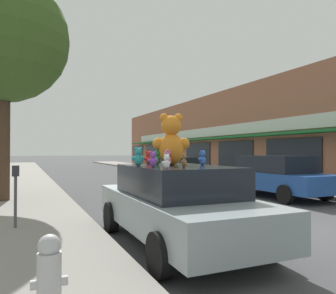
# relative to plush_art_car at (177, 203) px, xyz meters

# --- Properties ---
(ground_plane) EXTENTS (260.00, 260.00, 0.00)m
(ground_plane) POSITION_rel_plush_art_car_xyz_m (3.02, -0.09, -0.76)
(ground_plane) COLOR #424244
(sidewalk_near) EXTENTS (3.35, 90.00, 0.15)m
(sidewalk_near) POSITION_rel_plush_art_car_xyz_m (-2.79, -0.09, -0.69)
(sidewalk_near) COLOR gray
(sidewalk_near) RESTS_ON ground_plane
(storefront_row) EXTENTS (13.19, 41.06, 6.09)m
(storefront_row) POSITION_rel_plush_art_car_xyz_m (16.56, 15.51, 2.28)
(storefront_row) COLOR #9E6047
(storefront_row) RESTS_ON ground_plane
(plush_art_car) EXTENTS (2.02, 4.47, 1.44)m
(plush_art_car) POSITION_rel_plush_art_car_xyz_m (0.00, 0.00, 0.00)
(plush_art_car) COLOR #8C999E
(plush_art_car) RESTS_ON ground_plane
(teddy_bear_giant) EXTENTS (0.76, 0.54, 1.00)m
(teddy_bear_giant) POSITION_rel_plush_art_car_xyz_m (0.03, 0.32, 1.16)
(teddy_bear_giant) COLOR orange
(teddy_bear_giant) RESTS_ON plush_art_car
(teddy_bear_blue) EXTENTS (0.22, 0.17, 0.29)m
(teddy_bear_blue) POSITION_rel_plush_art_car_xyz_m (0.48, -0.10, 0.82)
(teddy_bear_blue) COLOR blue
(teddy_bear_blue) RESTS_ON plush_art_car
(teddy_bear_yellow) EXTENTS (0.23, 0.18, 0.30)m
(teddy_bear_yellow) POSITION_rel_plush_art_car_xyz_m (0.25, 0.69, 0.82)
(teddy_bear_yellow) COLOR yellow
(teddy_bear_yellow) RESTS_ON plush_art_car
(teddy_bear_brown) EXTENTS (0.16, 0.15, 0.23)m
(teddy_bear_brown) POSITION_rel_plush_art_car_xyz_m (-0.12, -0.52, 0.79)
(teddy_bear_brown) COLOR olive
(teddy_bear_brown) RESTS_ON plush_art_car
(teddy_bear_pink) EXTENTS (0.17, 0.23, 0.31)m
(teddy_bear_pink) POSITION_rel_plush_art_car_xyz_m (-0.16, 0.07, 0.83)
(teddy_bear_pink) COLOR pink
(teddy_bear_pink) RESTS_ON plush_art_car
(teddy_bear_purple) EXTENTS (0.20, 0.12, 0.27)m
(teddy_bear_purple) POSITION_rel_plush_art_car_xyz_m (-0.57, -0.24, 0.81)
(teddy_bear_purple) COLOR purple
(teddy_bear_purple) RESTS_ON plush_art_car
(teddy_bear_white) EXTENTS (0.17, 0.13, 0.23)m
(teddy_bear_white) POSITION_rel_plush_art_car_xyz_m (-0.61, -0.91, 0.79)
(teddy_bear_white) COLOR white
(teddy_bear_white) RESTS_ON plush_art_car
(teddy_bear_red) EXTENTS (0.21, 0.13, 0.28)m
(teddy_bear_red) POSITION_rel_plush_art_car_xyz_m (-0.22, 0.92, 0.81)
(teddy_bear_red) COLOR red
(teddy_bear_red) RESTS_ON plush_art_car
(teddy_bear_green) EXTENTS (0.18, 0.22, 0.30)m
(teddy_bear_green) POSITION_rel_plush_art_car_xyz_m (-0.23, 0.43, 0.82)
(teddy_bear_green) COLOR green
(teddy_bear_green) RESTS_ON plush_art_car
(teddy_bear_teal) EXTENTS (0.26, 0.16, 0.34)m
(teddy_bear_teal) POSITION_rel_plush_art_car_xyz_m (-0.68, 0.23, 0.84)
(teddy_bear_teal) COLOR teal
(teddy_bear_teal) RESTS_ON plush_art_car
(parked_car_far_center) EXTENTS (1.99, 4.77, 1.55)m
(parked_car_far_center) POSITION_rel_plush_art_car_xyz_m (6.06, 4.19, 0.05)
(parked_car_far_center) COLOR #1E4793
(parked_car_far_center) RESTS_ON ground_plane
(parked_car_far_right) EXTENTS (1.94, 4.80, 1.37)m
(parked_car_far_right) POSITION_rel_plush_art_car_xyz_m (6.06, 12.11, -0.02)
(parked_car_far_right) COLOR #336B3D
(parked_car_far_right) RESTS_ON ground_plane
(street_tree) EXTENTS (4.14, 4.14, 7.28)m
(street_tree) POSITION_rel_plush_art_car_xyz_m (-3.21, 6.26, 4.56)
(street_tree) COLOR #473323
(street_tree) RESTS_ON sidewalk_near
(fire_hydrant) EXTENTS (0.33, 0.22, 0.79)m
(fire_hydrant) POSITION_rel_plush_art_car_xyz_m (-2.37, -2.20, -0.22)
(fire_hydrant) COLOR #B2B2B7
(fire_hydrant) RESTS_ON sidewalk_near
(parking_meter) EXTENTS (0.14, 0.10, 1.27)m
(parking_meter) POSITION_rel_plush_art_car_xyz_m (-2.74, 1.97, 0.19)
(parking_meter) COLOR #4C4C51
(parking_meter) RESTS_ON sidewalk_near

